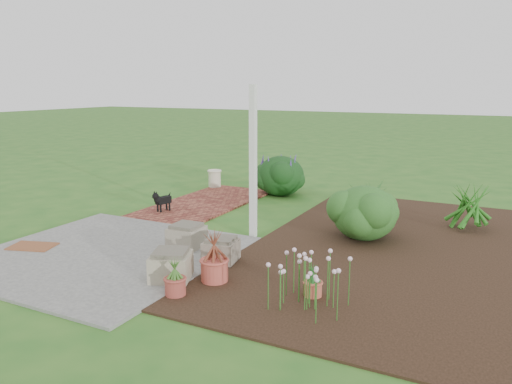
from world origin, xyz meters
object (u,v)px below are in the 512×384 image
at_px(black_dog, 162,200).
at_px(stone_trough_near, 171,266).
at_px(evergreen_shrub, 364,211).
at_px(cream_ceramic_urn, 215,179).

bearing_deg(black_dog, stone_trough_near, -36.36).
bearing_deg(evergreen_shrub, cream_ceramic_urn, 150.61).
bearing_deg(cream_ceramic_urn, stone_trough_near, -63.68).
xyz_separation_m(stone_trough_near, cream_ceramic_urn, (-2.65, 5.36, 0.04)).
bearing_deg(black_dog, cream_ceramic_urn, 112.47).
height_order(black_dog, evergreen_shrub, evergreen_shrub).
xyz_separation_m(black_dog, evergreen_shrub, (4.01, 0.11, 0.20)).
distance_m(black_dog, cream_ceramic_urn, 2.61).
bearing_deg(stone_trough_near, black_dog, 129.34).
xyz_separation_m(stone_trough_near, evergreen_shrub, (1.73, 2.90, 0.27)).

